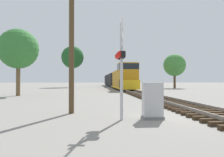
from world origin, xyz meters
TOP-DOWN VIEW (x-y plane):
  - ground_plane at (0.00, 0.00)m, footprint 400.00×400.00m
  - rail_track_bed at (0.00, -0.00)m, footprint 2.60×160.00m
  - freight_train at (0.00, 44.86)m, footprint 2.99×48.00m
  - crossing_signal_near at (-4.19, -0.66)m, footprint 0.34×1.00m
  - relay_cabinet at (-2.86, -0.54)m, footprint 0.87×0.55m
  - utility_pole at (-6.35, 1.34)m, footprint 1.80×0.25m
  - tree_far_right at (-13.24, 14.39)m, footprint 4.19×4.19m
  - tree_mid_background at (12.27, 36.86)m, footprint 4.80×4.80m
  - tree_deep_background at (-10.65, 46.17)m, footprint 5.60×5.60m

SIDE VIEW (x-z plane):
  - ground_plane at x=0.00m, z-range 0.00..0.00m
  - rail_track_bed at x=0.00m, z-range -0.02..0.29m
  - relay_cabinet at x=-2.86m, z-range -0.01..1.49m
  - freight_train at x=0.00m, z-range -0.34..4.02m
  - crossing_signal_near at x=-4.19m, z-range 0.40..4.47m
  - tree_far_right at x=-13.24m, z-range 1.40..8.46m
  - tree_mid_background at x=12.27m, z-range 1.29..8.70m
  - utility_pole at x=-6.35m, z-range 0.17..10.03m
  - tree_deep_background at x=-10.65m, z-range 2.33..12.68m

